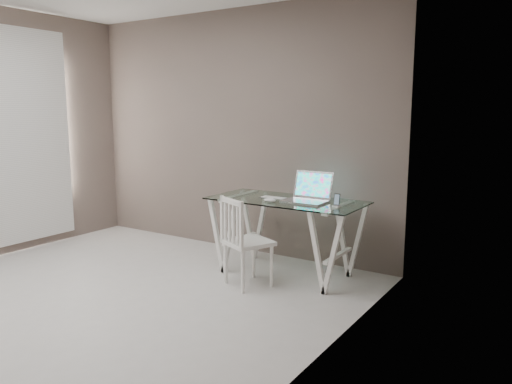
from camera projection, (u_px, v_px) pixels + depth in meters
room at (56, 94)px, 3.79m from camera, size 4.50×4.52×2.71m
desk at (286, 236)px, 4.85m from camera, size 1.50×0.70×0.75m
chair at (242, 238)px, 4.51m from camera, size 0.50×0.50×0.83m
laptop at (308, 194)px, 4.71m from camera, size 0.40×0.35×0.27m
keyboard at (274, 198)px, 4.88m from camera, size 0.26×0.11×0.01m
mouse at (270, 200)px, 4.66m from camera, size 0.12×0.07×0.04m
phone_dock at (337, 203)px, 4.44m from camera, size 0.06×0.06×0.12m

